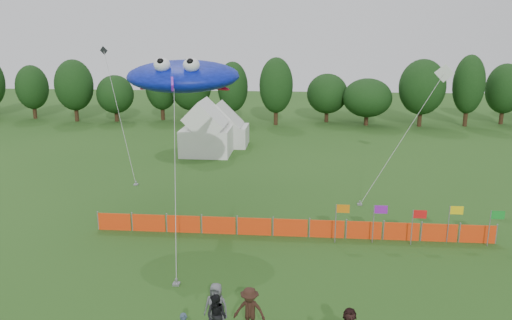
# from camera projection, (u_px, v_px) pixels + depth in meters

# --- Properties ---
(treeline) EXTENTS (104.57, 8.78, 8.36)m
(treeline) POSITION_uv_depth(u_px,v_px,m) (298.00, 90.00, 60.81)
(treeline) COLOR #382314
(treeline) RESTS_ON ground
(tent_left) EXTENTS (4.54, 4.54, 4.01)m
(tent_left) POSITION_uv_depth(u_px,v_px,m) (207.00, 132.00, 45.94)
(tent_left) COLOR white
(tent_left) RESTS_ON ground
(tent_right) EXTENTS (4.63, 3.71, 3.27)m
(tent_right) POSITION_uv_depth(u_px,v_px,m) (225.00, 129.00, 49.49)
(tent_right) COLOR silver
(tent_right) RESTS_ON ground
(barrier_fence) EXTENTS (21.90, 0.06, 1.00)m
(barrier_fence) POSITION_uv_depth(u_px,v_px,m) (290.00, 228.00, 27.48)
(barrier_fence) COLOR #F53A0D
(barrier_fence) RESTS_ON ground
(flag_row) EXTENTS (8.73, 0.65, 2.16)m
(flag_row) POSITION_uv_depth(u_px,v_px,m) (414.00, 219.00, 26.29)
(flag_row) COLOR gray
(flag_row) RESTS_ON ground
(spectator_b) EXTENTS (0.98, 0.87, 1.69)m
(spectator_b) POSITION_uv_depth(u_px,v_px,m) (217.00, 317.00, 18.24)
(spectator_b) COLOR black
(spectator_b) RESTS_ON ground
(spectator_c) EXTENTS (1.31, 0.88, 1.89)m
(spectator_c) POSITION_uv_depth(u_px,v_px,m) (250.00, 311.00, 18.42)
(spectator_c) COLOR black
(spectator_c) RESTS_ON ground
(spectator_e) EXTENTS (1.00, 0.73, 1.88)m
(spectator_e) POSITION_uv_depth(u_px,v_px,m) (216.00, 307.00, 18.73)
(spectator_e) COLOR #57585C
(spectator_e) RESTS_ON ground
(stingray_kite) EXTENTS (6.56, 16.97, 9.71)m
(stingray_kite) POSITION_uv_depth(u_px,v_px,m) (186.00, 76.00, 28.70)
(stingray_kite) COLOR #0E21C7
(stingray_kite) RESTS_ON ground
(small_kite_white) EXTENTS (6.68, 4.92, 8.89)m
(small_kite_white) POSITION_uv_depth(u_px,v_px,m) (424.00, 105.00, 33.98)
(small_kite_white) COLOR white
(small_kite_white) RESTS_ON ground
(small_kite_dark) EXTENTS (5.74, 9.02, 9.83)m
(small_kite_dark) POSITION_uv_depth(u_px,v_px,m) (117.00, 106.00, 40.46)
(small_kite_dark) COLOR black
(small_kite_dark) RESTS_ON ground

